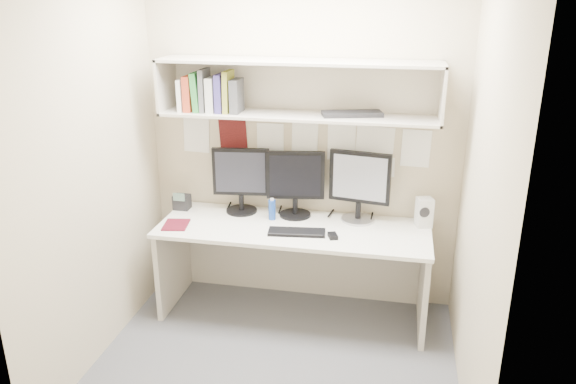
% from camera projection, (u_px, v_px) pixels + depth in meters
% --- Properties ---
extents(floor, '(2.40, 2.00, 0.01)m').
position_uv_depth(floor, '(275.00, 363.00, 3.80)').
color(floor, '#4D4D52').
rests_on(floor, ground).
extents(wall_back, '(2.40, 0.02, 2.60)m').
position_uv_depth(wall_back, '(302.00, 140.00, 4.28)').
color(wall_back, '#BAAC8E').
rests_on(wall_back, ground).
extents(wall_front, '(2.40, 0.02, 2.60)m').
position_uv_depth(wall_front, '(223.00, 252.00, 2.43)').
color(wall_front, '#BAAC8E').
rests_on(wall_front, ground).
extents(wall_left, '(0.02, 2.00, 2.60)m').
position_uv_depth(wall_left, '(90.00, 169.00, 3.58)').
color(wall_left, '#BAAC8E').
rests_on(wall_left, ground).
extents(wall_right, '(0.02, 2.00, 2.60)m').
position_uv_depth(wall_right, '(483.00, 194.00, 3.13)').
color(wall_right, '#BAAC8E').
rests_on(wall_right, ground).
extents(desk, '(2.00, 0.70, 0.73)m').
position_uv_depth(desk, '(293.00, 270.00, 4.27)').
color(desk, white).
rests_on(desk, floor).
extents(overhead_hutch, '(2.00, 0.38, 0.40)m').
position_uv_depth(overhead_hutch, '(299.00, 88.00, 4.01)').
color(overhead_hutch, beige).
rests_on(overhead_hutch, wall_back).
extents(pinned_papers, '(1.92, 0.01, 0.48)m').
position_uv_depth(pinned_papers, '(302.00, 146.00, 4.29)').
color(pinned_papers, white).
rests_on(pinned_papers, wall_back).
extents(monitor_left, '(0.44, 0.24, 0.51)m').
position_uv_depth(monitor_left, '(241.00, 178.00, 4.34)').
color(monitor_left, black).
rests_on(monitor_left, desk).
extents(monitor_center, '(0.44, 0.24, 0.51)m').
position_uv_depth(monitor_center, '(295.00, 182.00, 4.26)').
color(monitor_center, black).
rests_on(monitor_center, desk).
extents(monitor_right, '(0.46, 0.25, 0.54)m').
position_uv_depth(monitor_right, '(359.00, 184.00, 4.17)').
color(monitor_right, '#A5A5AA').
rests_on(monitor_right, desk).
extents(keyboard, '(0.42, 0.19, 0.02)m').
position_uv_depth(keyboard, '(297.00, 232.00, 4.02)').
color(keyboard, black).
rests_on(keyboard, desk).
extents(mouse, '(0.09, 0.11, 0.03)m').
position_uv_depth(mouse, '(333.00, 236.00, 3.95)').
color(mouse, black).
rests_on(mouse, desk).
extents(speaker, '(0.14, 0.14, 0.22)m').
position_uv_depth(speaker, '(424.00, 212.00, 4.12)').
color(speaker, silver).
rests_on(speaker, desk).
extents(blue_bottle, '(0.05, 0.05, 0.17)m').
position_uv_depth(blue_bottle, '(272.00, 209.00, 4.25)').
color(blue_bottle, '#153A94').
rests_on(blue_bottle, desk).
extents(maroon_notebook, '(0.21, 0.24, 0.01)m').
position_uv_depth(maroon_notebook, '(176.00, 225.00, 4.16)').
color(maroon_notebook, '#530E1B').
rests_on(maroon_notebook, desk).
extents(desk_phone, '(0.12, 0.11, 0.15)m').
position_uv_depth(desk_phone, '(182.00, 202.00, 4.47)').
color(desk_phone, black).
rests_on(desk_phone, desk).
extents(book_stack, '(0.45, 0.19, 0.31)m').
position_uv_depth(book_stack, '(211.00, 93.00, 4.07)').
color(book_stack, silver).
rests_on(book_stack, overhead_hutch).
extents(hutch_tray, '(0.45, 0.27, 0.03)m').
position_uv_depth(hutch_tray, '(352.00, 114.00, 3.96)').
color(hutch_tray, black).
rests_on(hutch_tray, overhead_hutch).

